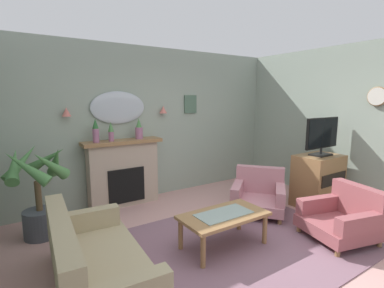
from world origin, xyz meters
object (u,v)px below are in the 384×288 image
mantel_vase_centre (139,130)px  wall_sconce_left (66,112)px  floral_couch (90,259)px  mantel_vase_left (111,131)px  armchair_near_fireplace (344,217)px  armchair_in_corner (259,194)px  potted_plant_corner_palm (38,189)px  wall_sconce_right (163,110)px  mantel_vase_right (96,131)px  tv_cabinet (318,180)px  wall_clock (377,96)px  framed_picture (190,104)px  wall_mirror (118,108)px  fireplace (124,173)px  tv_flatscreen (322,135)px  coffee_table (224,218)px

mantel_vase_centre → wall_sconce_left: 1.21m
mantel_vase_centre → floral_couch: size_ratio=0.21×
mantel_vase_left → armchair_near_fireplace: (2.21, -2.80, -1.03)m
armchair_in_corner → potted_plant_corner_palm: bearing=162.0°
wall_sconce_right → armchair_near_fireplace: wall_sconce_right is taller
mantel_vase_right → floral_couch: 2.33m
mantel_vase_centre → potted_plant_corner_palm: size_ratio=0.28×
wall_sconce_right → tv_cabinet: size_ratio=0.16×
mantel_vase_centre → tv_cabinet: mantel_vase_centre is taller
wall_sconce_right → wall_clock: size_ratio=0.45×
armchair_near_fireplace → framed_picture: bearing=99.8°
wall_mirror → framed_picture: 1.50m
fireplace → mantel_vase_centre: size_ratio=3.73×
wall_sconce_right → tv_flatscreen: wall_sconce_right is taller
floral_couch → potted_plant_corner_palm: bearing=100.8°
tv_cabinet → fireplace: bearing=145.9°
framed_picture → tv_flatscreen: size_ratio=0.43×
mantel_vase_centre → armchair_near_fireplace: size_ratio=0.37×
fireplace → mantel_vase_centre: bearing=-5.4°
tv_flatscreen → tv_cabinet: bearing=90.0°
floral_couch → mantel_vase_right: bearing=72.2°
wall_clock → tv_cabinet: 1.65m
armchair_near_fireplace → potted_plant_corner_palm: size_ratio=0.77×
mantel_vase_left → mantel_vase_right: bearing=-180.0°
armchair_near_fireplace → potted_plant_corner_palm: bearing=145.8°
tv_cabinet → potted_plant_corner_palm: bearing=161.7°
wall_clock → tv_cabinet: (-0.51, 0.59, -1.45)m
wall_mirror → framed_picture: size_ratio=2.67×
mantel_vase_left → wall_sconce_left: bearing=169.5°
fireplace → armchair_near_fireplace: size_ratio=1.37×
fireplace → wall_clock: wall_clock is taller
wall_sconce_left → tv_cabinet: size_ratio=0.16×
fireplace → potted_plant_corner_palm: 1.47m
framed_picture → mantel_vase_left: bearing=-174.0°
coffee_table → wall_clock: bearing=-8.0°
wall_sconce_left → coffee_table: (1.37, -2.20, -1.28)m
floral_couch → armchair_in_corner: size_ratio=1.55×
coffee_table → potted_plant_corner_palm: size_ratio=0.86×
fireplace → coffee_table: bearing=-76.1°
coffee_table → tv_flatscreen: 2.45m
wall_sconce_right → tv_flatscreen: 2.85m
potted_plant_corner_palm → armchair_in_corner: bearing=-18.0°
mantel_vase_right → fireplace: bearing=3.6°
fireplace → armchair_near_fireplace: fireplace is taller
armchair_in_corner → mantel_vase_centre: bearing=133.8°
fireplace → tv_flatscreen: bearing=-34.4°
wall_sconce_left → framed_picture: (2.35, 0.06, 0.09)m
mantel_vase_left → wall_mirror: (0.20, 0.17, 0.38)m
mantel_vase_right → wall_sconce_right: (1.30, 0.12, 0.31)m
mantel_vase_centre → framed_picture: framed_picture is taller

